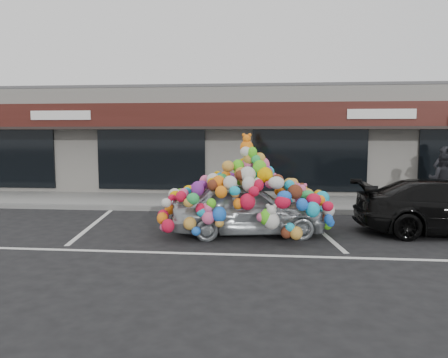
# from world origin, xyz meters

# --- Properties ---
(ground) EXTENTS (90.00, 90.00, 0.00)m
(ground) POSITION_xyz_m (0.00, 0.00, 0.00)
(ground) COLOR black
(ground) RESTS_ON ground
(shop_building) EXTENTS (24.00, 7.20, 4.31)m
(shop_building) POSITION_xyz_m (0.00, 8.44, 2.16)
(shop_building) COLOR silver
(shop_building) RESTS_ON ground
(sidewalk) EXTENTS (26.00, 3.00, 0.15)m
(sidewalk) POSITION_xyz_m (0.00, 4.00, 0.07)
(sidewalk) COLOR gray
(sidewalk) RESTS_ON ground
(kerb) EXTENTS (26.00, 0.18, 0.16)m
(kerb) POSITION_xyz_m (0.00, 2.50, 0.07)
(kerb) COLOR slate
(kerb) RESTS_ON ground
(parking_stripe_left) EXTENTS (0.73, 4.37, 0.01)m
(parking_stripe_left) POSITION_xyz_m (-3.20, 0.20, 0.00)
(parking_stripe_left) COLOR silver
(parking_stripe_left) RESTS_ON ground
(parking_stripe_mid) EXTENTS (0.73, 4.37, 0.01)m
(parking_stripe_mid) POSITION_xyz_m (2.80, 0.20, 0.00)
(parking_stripe_mid) COLOR silver
(parking_stripe_mid) RESTS_ON ground
(lane_line) EXTENTS (14.00, 0.12, 0.01)m
(lane_line) POSITION_xyz_m (2.00, -2.30, 0.00)
(lane_line) COLOR silver
(lane_line) RESTS_ON ground
(toy_car) EXTENTS (2.73, 4.21, 2.32)m
(toy_car) POSITION_xyz_m (1.00, -0.46, 0.79)
(toy_car) COLOR #93989D
(toy_car) RESTS_ON ground
(pedestrian_a) EXTENTS (0.75, 0.57, 1.88)m
(pedestrian_a) POSITION_xyz_m (7.34, 4.36, 1.09)
(pedestrian_a) COLOR #222228
(pedestrian_a) RESTS_ON sidewalk
(pedestrian_b) EXTENTS (0.99, 0.89, 1.67)m
(pedestrian_b) POSITION_xyz_m (7.04, 3.60, 0.99)
(pedestrian_b) COLOR black
(pedestrian_b) RESTS_ON sidewalk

